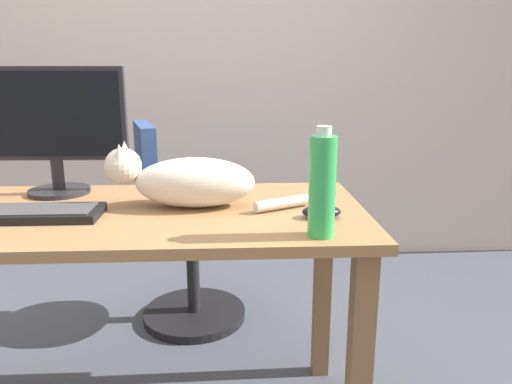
# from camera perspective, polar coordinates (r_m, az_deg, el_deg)

# --- Properties ---
(back_wall) EXTENTS (6.00, 0.04, 2.60)m
(back_wall) POSITION_cam_1_polar(r_m,az_deg,el_deg) (2.94, -10.62, 16.86)
(back_wall) COLOR beige
(back_wall) RESTS_ON ground_plane
(desk) EXTENTS (1.53, 0.65, 0.75)m
(desk) POSITION_cam_1_polar(r_m,az_deg,el_deg) (1.52, -16.85, -6.15)
(desk) COLOR #9E7247
(desk) RESTS_ON ground_plane
(office_chair) EXTENTS (0.50, 0.48, 0.94)m
(office_chair) POSITION_cam_1_polar(r_m,az_deg,el_deg) (2.24, -8.88, -5.48)
(office_chair) COLOR black
(office_chair) RESTS_ON ground_plane
(monitor) EXTENTS (0.48, 0.20, 0.41)m
(monitor) POSITION_cam_1_polar(r_m,az_deg,el_deg) (1.71, -22.92, 7.21)
(monitor) COLOR #232328
(monitor) RESTS_ON desk
(keyboard) EXTENTS (0.44, 0.15, 0.03)m
(keyboard) POSITION_cam_1_polar(r_m,az_deg,el_deg) (1.50, -26.06, -2.28)
(keyboard) COLOR black
(keyboard) RESTS_ON desk
(cat) EXTENTS (0.61, 0.20, 0.20)m
(cat) POSITION_cam_1_polar(r_m,az_deg,el_deg) (1.46, -8.12, 1.37)
(cat) COLOR silver
(cat) RESTS_ON desk
(computer_mouse) EXTENTS (0.11, 0.06, 0.04)m
(computer_mouse) POSITION_cam_1_polar(r_m,az_deg,el_deg) (1.36, 7.75, -2.33)
(computer_mouse) COLOR black
(computer_mouse) RESTS_ON desk
(spray_bottle) EXTENTS (0.07, 0.07, 0.28)m
(spray_bottle) POSITION_cam_1_polar(r_m,az_deg,el_deg) (1.19, 7.84, 0.74)
(spray_bottle) COLOR green
(spray_bottle) RESTS_ON desk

